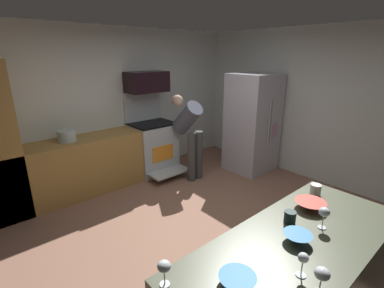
% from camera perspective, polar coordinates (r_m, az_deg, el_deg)
% --- Properties ---
extents(ground_plane, '(5.20, 4.80, 0.02)m').
position_cam_1_polar(ground_plane, '(3.79, 2.49, -16.67)').
color(ground_plane, '#8A604D').
extents(wall_back, '(5.20, 0.12, 2.60)m').
position_cam_1_polar(wall_back, '(5.15, -15.68, 7.83)').
color(wall_back, silver).
rests_on(wall_back, ground).
extents(wall_right, '(0.12, 4.80, 2.60)m').
position_cam_1_polar(wall_right, '(5.28, 23.31, 7.29)').
color(wall_right, silver).
rests_on(wall_right, ground).
extents(lower_cabinet_run, '(2.40, 0.60, 0.90)m').
position_cam_1_polar(lower_cabinet_run, '(4.73, -22.71, -4.52)').
color(lower_cabinet_run, olive).
rests_on(lower_cabinet_run, ground).
extents(oven_range, '(0.76, 0.99, 1.50)m').
position_cam_1_polar(oven_range, '(5.26, -8.06, -0.37)').
color(oven_range, '#B5BEC4').
rests_on(oven_range, ground).
extents(microwave, '(0.74, 0.38, 0.36)m').
position_cam_1_polar(microwave, '(5.10, -9.23, 12.46)').
color(microwave, black).
rests_on(microwave, oven_range).
extents(refrigerator, '(0.82, 0.78, 1.82)m').
position_cam_1_polar(refrigerator, '(5.36, 12.28, 4.20)').
color(refrigerator, '#B8B5C3').
rests_on(refrigerator, ground).
extents(person_cook, '(0.31, 0.68, 1.46)m').
position_cam_1_polar(person_cook, '(4.88, -0.59, 2.89)').
color(person_cook, '#424242').
rests_on(person_cook, ground).
extents(mixing_bowl_large, '(0.22, 0.22, 0.06)m').
position_cam_1_polar(mixing_bowl_large, '(1.76, 9.29, -25.91)').
color(mixing_bowl_large, teal).
rests_on(mixing_bowl_large, counter_island).
extents(mixing_bowl_small, '(0.20, 0.20, 0.06)m').
position_cam_1_polar(mixing_bowl_small, '(2.16, 20.78, -17.53)').
color(mixing_bowl_small, '#2D70B1').
rests_on(mixing_bowl_small, counter_island).
extents(mixing_bowl_prep, '(0.26, 0.26, 0.07)m').
position_cam_1_polar(mixing_bowl_prep, '(2.60, 23.08, -11.42)').
color(mixing_bowl_prep, red).
rests_on(mixing_bowl_prep, counter_island).
extents(wine_glass_near, '(0.08, 0.08, 0.16)m').
position_cam_1_polar(wine_glass_near, '(1.69, -5.74, -23.87)').
color(wine_glass_near, silver).
rests_on(wine_glass_near, counter_island).
extents(wine_glass_mid, '(0.08, 0.08, 0.17)m').
position_cam_1_polar(wine_glass_mid, '(2.33, 25.49, -12.62)').
color(wine_glass_mid, silver).
rests_on(wine_glass_mid, counter_island).
extents(wine_glass_far, '(0.06, 0.06, 0.16)m').
position_cam_1_polar(wine_glass_far, '(1.85, 21.83, -21.12)').
color(wine_glass_far, silver).
rests_on(wine_glass_far, counter_island).
extents(wine_glass_extra, '(0.08, 0.08, 0.17)m').
position_cam_1_polar(wine_glass_extra, '(1.78, 25.11, -23.10)').
color(wine_glass_extra, silver).
rests_on(wine_glass_extra, counter_island).
extents(mug_coffee, '(0.10, 0.10, 0.10)m').
position_cam_1_polar(mug_coffee, '(2.84, 24.01, -8.55)').
color(mug_coffee, beige).
rests_on(mug_coffee, counter_island).
extents(mug_tea, '(0.09, 0.09, 0.10)m').
position_cam_1_polar(mug_tea, '(2.34, 19.45, -13.97)').
color(mug_tea, black).
rests_on(mug_tea, counter_island).
extents(stock_pot, '(0.26, 0.26, 0.17)m').
position_cam_1_polar(stock_pot, '(4.55, -24.29, 1.55)').
color(stock_pot, '#AEC4C4').
rests_on(stock_pot, lower_cabinet_run).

